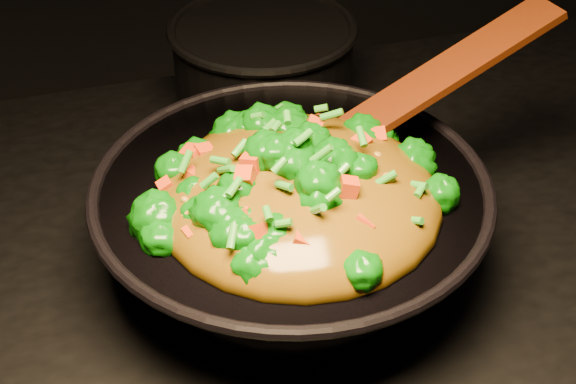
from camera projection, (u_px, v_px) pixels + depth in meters
name	position (u px, v px, depth m)	size (l,w,h in m)	color
wok	(291.00, 227.00, 0.78)	(0.37, 0.37, 0.10)	black
stir_fry	(299.00, 163.00, 0.70)	(0.26, 0.26, 0.09)	#0B5D06
spatula	(422.00, 88.00, 0.79)	(0.31, 0.05, 0.01)	#3B1705
back_pot	(263.00, 70.00, 1.00)	(0.22, 0.22, 0.13)	black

